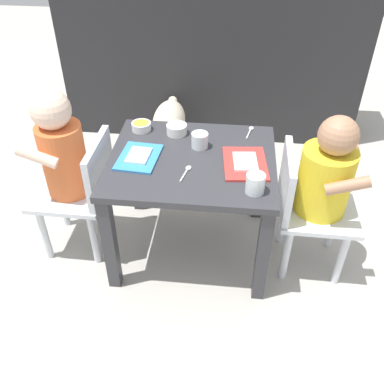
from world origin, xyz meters
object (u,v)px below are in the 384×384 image
water_cup_right (200,141)px  spoon_by_left_tray (186,172)px  cereal_bowl_right_side (177,129)px  food_tray_left (139,157)px  dog (168,124)px  veggie_bowl_near (141,126)px  seated_child_right (322,180)px  dining_table (192,176)px  food_tray_right (245,163)px  seated_child_left (66,158)px  water_cup_left (255,185)px  spoon_by_right_tray (250,131)px

water_cup_right → spoon_by_left_tray: (-0.03, -0.17, -0.02)m
cereal_bowl_right_side → food_tray_left: bearing=-121.2°
dog → food_tray_left: bearing=-90.1°
food_tray_left → veggie_bowl_near: bearing=98.6°
water_cup_right → spoon_by_left_tray: size_ratio=0.63×
seated_child_right → dog: size_ratio=1.45×
seated_child_right → food_tray_left: (-0.65, 0.01, 0.04)m
seated_child_right → water_cup_right: seated_child_right is taller
seated_child_right → spoon_by_left_tray: seated_child_right is taller
dining_table → spoon_by_left_tray: spoon_by_left_tray is taller
dining_table → dog: 0.68m
food_tray_right → water_cup_right: (-0.17, 0.10, 0.02)m
food_tray_right → seated_child_left: bearing=-179.7°
water_cup_left → spoon_by_right_tray: 0.38m
seated_child_left → water_cup_right: size_ratio=11.11×
cereal_bowl_right_side → spoon_by_right_tray: 0.29m
water_cup_left → cereal_bowl_right_side: (-0.30, 0.34, -0.01)m
seated_child_left → seated_child_right: 0.92m
spoon_by_right_tray → seated_child_left: bearing=-160.7°
food_tray_right → spoon_by_left_tray: 0.21m
dining_table → cereal_bowl_right_side: size_ratio=7.55×
dog → spoon_by_right_tray: (0.40, -0.42, 0.23)m
spoon_by_left_tray → spoon_by_right_tray: (0.22, 0.30, 0.00)m
dog → water_cup_right: (0.21, -0.56, 0.25)m
dining_table → food_tray_right: size_ratio=2.71×
veggie_bowl_near → cereal_bowl_right_side: bearing=-5.8°
seated_child_left → spoon_by_right_tray: seated_child_left is taller
food_tray_left → seated_child_left: bearing=-179.2°
dining_table → spoon_by_right_tray: spoon_by_right_tray is taller
spoon_by_left_tray → spoon_by_right_tray: 0.37m
cereal_bowl_right_side → food_tray_right: bearing=-34.9°
dining_table → veggie_bowl_near: bearing=140.6°
dining_table → dog: dining_table is taller
food_tray_right → spoon_by_right_tray: size_ratio=2.23×
spoon_by_left_tray → water_cup_right: bearing=79.4°
dog → veggie_bowl_near: veggie_bowl_near is taller
food_tray_left → veggie_bowl_near: veggie_bowl_near is taller
seated_child_left → food_tray_right: bearing=0.3°
dining_table → seated_child_right: bearing=-4.1°
food_tray_left → food_tray_right: size_ratio=0.89×
food_tray_right → water_cup_right: bearing=149.8°
food_tray_right → spoon_by_right_tray: food_tray_right is taller
dog → veggie_bowl_near: bearing=-94.0°
seated_child_right → food_tray_left: size_ratio=3.30×
food_tray_right → water_cup_right: 0.20m
water_cup_left → dog: bearing=116.9°
dining_table → dog: size_ratio=1.34×
dining_table → spoon_by_right_tray: (0.21, 0.21, 0.08)m
cereal_bowl_right_side → water_cup_left: bearing=-48.7°
food_tray_right → spoon_by_right_tray: 0.23m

